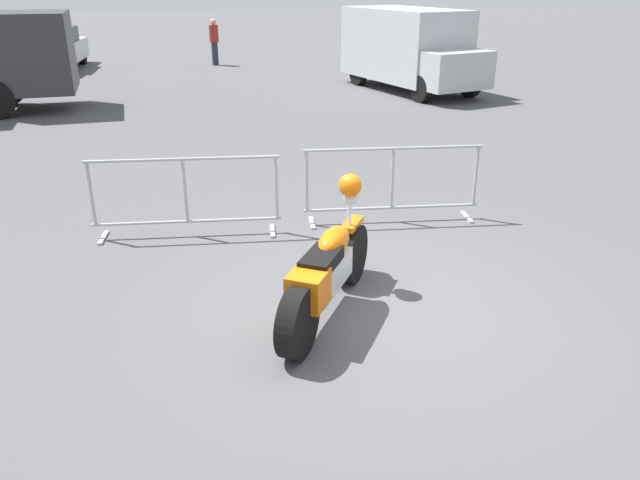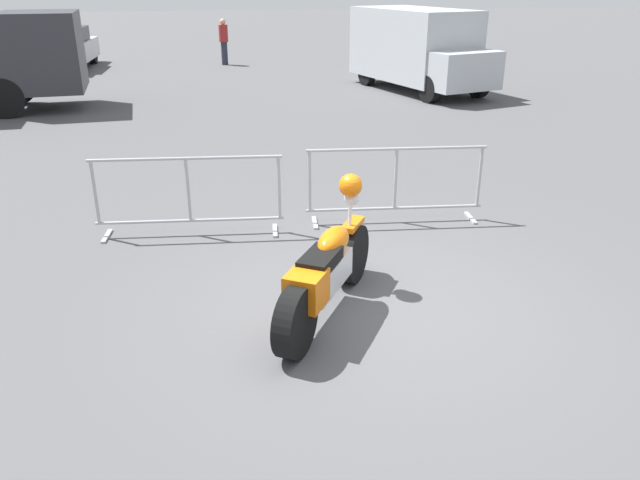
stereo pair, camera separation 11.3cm
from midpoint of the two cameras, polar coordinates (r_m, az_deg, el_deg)
The scene contains 8 objects.
ground_plane at distance 6.56m, azimuth 4.63°, elevation -6.25°, with size 120.00×120.00×0.00m, color #4C4C4F.
motorcycle at distance 6.23m, azimuth 0.18°, elevation -2.77°, with size 1.33×2.05×1.29m.
crowd_barrier_near at distance 8.33m, azimuth -12.57°, elevation 3.96°, with size 2.46×0.63×1.07m.
crowd_barrier_far at distance 8.68m, azimuth 6.25°, elevation 5.18°, with size 2.46×0.63×1.07m.
delivery_van at distance 19.44m, azimuth 7.95°, elevation 17.07°, with size 3.33×5.35×2.31m.
parked_car_silver at distance 25.61m, azimuth -23.41°, elevation 15.77°, with size 1.88×4.36×1.46m.
pedestrian at distance 25.22m, azimuth -9.79°, elevation 17.57°, with size 0.42×0.42×1.69m.
planter_island at distance 24.80m, azimuth 8.57°, elevation 16.39°, with size 3.27×3.27×1.22m.
Camera 1 is at (-1.66, -5.49, 3.21)m, focal length 35.00 mm.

